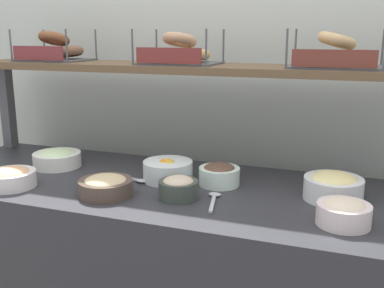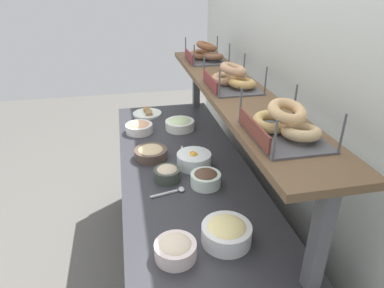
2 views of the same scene
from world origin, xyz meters
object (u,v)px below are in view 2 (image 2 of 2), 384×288
Objects in this scene: serving_spoon_near_plate at (174,191)px; bagel_basket_cinnamon_raisin at (206,54)px; serving_plate_white at (147,113)px; serving_spoon_by_edge at (181,156)px; bagel_basket_sesame at (232,79)px; bowl_fruit_salad at (194,159)px; bowl_lox_spread at (139,127)px; bagel_basket_plain at (284,125)px; bowl_chocolate_spread at (206,178)px; bowl_egg_salad at (226,232)px; bowl_scallion_spread at (180,124)px; bowl_tuna_salad at (167,173)px; bowl_hummus at (151,153)px; bowl_potato_salad at (175,249)px.

bagel_basket_cinnamon_raisin is (-0.88, 0.37, 0.47)m from serving_spoon_near_plate.
serving_plate_white is at bearing -177.97° from serving_spoon_near_plate.
serving_spoon_by_edge is 0.57× the size of bagel_basket_sesame.
bowl_fruit_salad is 0.88× the size of serving_plate_white.
bagel_basket_plain is (1.09, 0.48, 0.44)m from bowl_lox_spread.
bowl_egg_salad is at bearing -2.23° from bowl_chocolate_spread.
bowl_scallion_spread is at bearing -179.39° from bowl_chocolate_spread.
bowl_chocolate_spread is 0.85× the size of serving_spoon_by_edge.
bowl_fruit_salad is at bearing -174.97° from bowl_chocolate_spread.
serving_spoon_by_edge is (0.39, -0.06, -0.03)m from bowl_scallion_spread.
bagel_basket_plain reaches higher than bowl_tuna_salad.
bowl_hummus reaches higher than serving_spoon_by_edge.
bowl_tuna_salad is 0.86× the size of bowl_potato_salad.
bagel_basket_plain is at bearing 15.71° from serving_plate_white.
bowl_hummus is at bearing 6.56° from bowl_lox_spread.
bowl_hummus is 0.79m from bowl_egg_salad.
bowl_fruit_salad is at bearing -160.10° from bagel_basket_plain.
bowl_chocolate_spread is at bearing 5.03° from bowl_fruit_salad.
bowl_tuna_salad is at bearing -68.90° from bagel_basket_sesame.
bowl_scallion_spread is 0.50m from bagel_basket_cinnamon_raisin.
bowl_tuna_salad is 0.42× the size of bagel_basket_plain.
bagel_basket_sesame reaches higher than serving_spoon_near_plate.
bowl_lox_spread is at bearing -173.44° from bowl_hummus.
bowl_potato_salad is at bearing -78.84° from bowl_egg_salad.
bowl_potato_salad is 1.19m from bowl_scallion_spread.
bagel_basket_sesame is (-0.27, 0.36, 0.47)m from serving_spoon_near_plate.
bowl_scallion_spread is 1.00× the size of bowl_egg_salad.
bowl_fruit_salad reaches higher than serving_plate_white.
bowl_lox_spread is at bearing -14.46° from serving_plate_white.
bowl_lox_spread is 0.45m from serving_spoon_by_edge.
bowl_chocolate_spread reaches higher than bowl_lox_spread.
bowl_potato_salad is 1.17m from bowl_lox_spread.
bowl_fruit_salad is (-0.61, -0.00, -0.01)m from bowl_egg_salad.
bowl_potato_salad is at bearing 2.92° from bowl_lox_spread.
bowl_tuna_salad is (-0.09, -0.18, -0.00)m from bowl_chocolate_spread.
serving_spoon_by_edge is (-0.23, 0.11, -0.03)m from bowl_tuna_salad.
serving_spoon_by_edge is at bearing -9.09° from bowl_scallion_spread.
bowl_hummus is at bearing -32.20° from bowl_scallion_spread.
serving_spoon_near_plate is at bearing -53.21° from bagel_basket_sesame.
bowl_hummus is at bearing -148.81° from bagel_basket_plain.
bagel_basket_sesame reaches higher than bowl_tuna_salad.
bowl_lox_spread is (-0.00, -0.28, -0.00)m from bowl_scallion_spread.
bagel_basket_cinnamon_raisin is at bearing 179.51° from bagel_basket_plain.
serving_spoon_by_edge is at bearing 153.99° from bowl_tuna_salad.
bowl_egg_salad is 0.60× the size of bagel_basket_plain.
bowl_tuna_salad reaches higher than bowl_hummus.
bowl_chocolate_spread reaches higher than bowl_hummus.
serving_plate_white is 1.25× the size of serving_spoon_near_plate.
bowl_tuna_salad is 0.26m from serving_spoon_by_edge.
serving_plate_white is at bearing 165.54° from bowl_lox_spread.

